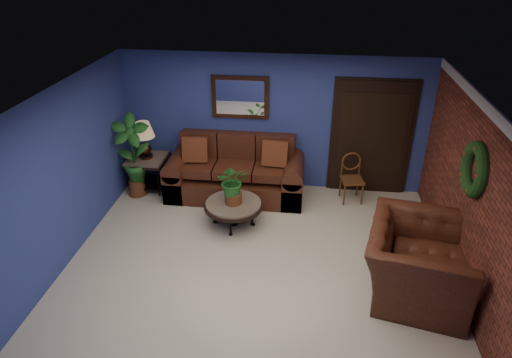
# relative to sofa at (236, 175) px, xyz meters

# --- Properties ---
(floor) EXTENTS (5.50, 5.50, 0.00)m
(floor) POSITION_rel_sofa_xyz_m (0.64, -2.09, -0.36)
(floor) COLOR #C1B4A0
(floor) RESTS_ON ground
(wall_back) EXTENTS (5.50, 0.04, 2.50)m
(wall_back) POSITION_rel_sofa_xyz_m (0.64, 0.41, 0.89)
(wall_back) COLOR navy
(wall_back) RESTS_ON ground
(wall_left) EXTENTS (0.04, 5.00, 2.50)m
(wall_left) POSITION_rel_sofa_xyz_m (-2.11, -2.09, 0.89)
(wall_left) COLOR navy
(wall_left) RESTS_ON ground
(wall_right_brick) EXTENTS (0.04, 5.00, 2.50)m
(wall_right_brick) POSITION_rel_sofa_xyz_m (3.39, -2.09, 0.89)
(wall_right_brick) COLOR maroon
(wall_right_brick) RESTS_ON ground
(ceiling) EXTENTS (5.50, 5.00, 0.02)m
(ceiling) POSITION_rel_sofa_xyz_m (0.64, -2.09, 2.14)
(ceiling) COLOR silver
(ceiling) RESTS_ON wall_back
(crown_molding) EXTENTS (0.03, 5.00, 0.14)m
(crown_molding) POSITION_rel_sofa_xyz_m (3.36, -2.09, 2.07)
(crown_molding) COLOR white
(crown_molding) RESTS_ON wall_right_brick
(wall_mirror) EXTENTS (1.02, 0.06, 0.77)m
(wall_mirror) POSITION_rel_sofa_xyz_m (0.04, 0.37, 1.36)
(wall_mirror) COLOR #3F2112
(wall_mirror) RESTS_ON wall_back
(closet_door) EXTENTS (1.44, 0.06, 2.18)m
(closet_door) POSITION_rel_sofa_xyz_m (2.39, 0.38, 0.69)
(closet_door) COLOR black
(closet_door) RESTS_ON wall_back
(wreath) EXTENTS (0.16, 0.72, 0.72)m
(wreath) POSITION_rel_sofa_xyz_m (3.33, -2.04, 1.34)
(wreath) COLOR black
(wreath) RESTS_ON wall_right_brick
(sofa) EXTENTS (2.46, 1.06, 1.11)m
(sofa) POSITION_rel_sofa_xyz_m (0.00, 0.00, 0.00)
(sofa) COLOR #4D2416
(sofa) RESTS_ON ground
(coffee_table) EXTENTS (0.96, 0.96, 0.41)m
(coffee_table) POSITION_rel_sofa_xyz_m (0.13, -1.07, -0.01)
(coffee_table) COLOR #58524D
(coffee_table) RESTS_ON ground
(end_table) EXTENTS (0.70, 0.70, 0.64)m
(end_table) POSITION_rel_sofa_xyz_m (-1.66, -0.04, 0.13)
(end_table) COLOR #58524D
(end_table) RESTS_ON ground
(table_lamp) EXTENTS (0.40, 0.40, 0.66)m
(table_lamp) POSITION_rel_sofa_xyz_m (-1.66, -0.04, 0.71)
(table_lamp) COLOR #3F2112
(table_lamp) RESTS_ON end_table
(side_chair) EXTENTS (0.44, 0.44, 0.88)m
(side_chair) POSITION_rel_sofa_xyz_m (2.08, 0.02, 0.13)
(side_chair) COLOR brown
(side_chair) RESTS_ON ground
(armchair) EXTENTS (1.59, 1.73, 0.97)m
(armchair) POSITION_rel_sofa_xyz_m (2.79, -2.37, 0.12)
(armchair) COLOR #4D2416
(armchair) RESTS_ON ground
(coffee_plant) EXTENTS (0.57, 0.52, 0.67)m
(coffee_plant) POSITION_rel_sofa_xyz_m (0.13, -1.07, 0.42)
(coffee_plant) COLOR brown
(coffee_plant) RESTS_ON coffee_table
(floor_plant) EXTENTS (0.39, 0.35, 0.75)m
(floor_plant) POSITION_rel_sofa_xyz_m (2.99, -1.72, 0.01)
(floor_plant) COLOR brown
(floor_plant) RESTS_ON ground
(tall_plant) EXTENTS (0.78, 0.63, 1.54)m
(tall_plant) POSITION_rel_sofa_xyz_m (-1.81, -0.29, 0.47)
(tall_plant) COLOR brown
(tall_plant) RESTS_ON ground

